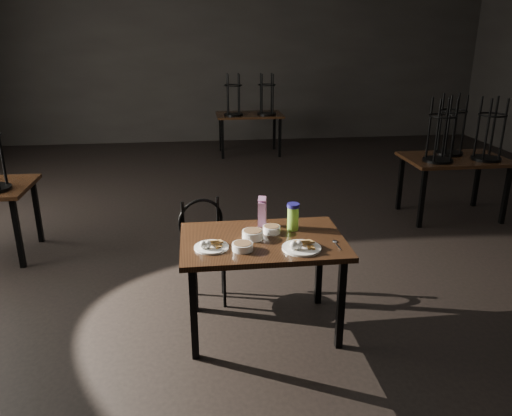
{
  "coord_description": "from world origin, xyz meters",
  "views": [
    {
      "loc": [
        -0.96,
        -4.42,
        2.19
      ],
      "look_at": [
        -0.5,
        -0.69,
        0.85
      ],
      "focal_mm": 35.0,
      "sensor_mm": 36.0,
      "label": 1
    }
  ],
  "objects": [
    {
      "name": "water_bottle",
      "position": [
        -0.25,
        -0.93,
        0.86
      ],
      "size": [
        0.11,
        0.11,
        0.21
      ],
      "color": "#9FEC45",
      "rests_on": "main_table"
    },
    {
      "name": "bentwood_chair",
      "position": [
        -0.91,
        -0.56,
        0.52
      ],
      "size": [
        0.46,
        0.45,
        0.87
      ],
      "rotation": [
        0.0,
        0.0,
        0.33
      ],
      "color": "black",
      "rests_on": "ground"
    },
    {
      "name": "bg_table_far",
      "position": [
        0.04,
        4.69,
        0.75
      ],
      "size": [
        1.2,
        0.8,
        1.48
      ],
      "color": "black",
      "rests_on": "ground"
    },
    {
      "name": "room",
      "position": [
        -0.06,
        0.01,
        2.33
      ],
      "size": [
        12.0,
        12.04,
        3.22
      ],
      "color": "black",
      "rests_on": "ground"
    },
    {
      "name": "spoon",
      "position": [
        0.01,
        -1.22,
        0.75
      ],
      "size": [
        0.04,
        0.18,
        0.01
      ],
      "color": "silver",
      "rests_on": "main_table"
    },
    {
      "name": "plate_right",
      "position": [
        -0.26,
        -1.3,
        0.77
      ],
      "size": [
        0.28,
        0.28,
        0.09
      ],
      "color": "white",
      "rests_on": "main_table"
    },
    {
      "name": "bowl_far",
      "position": [
        -0.42,
        -0.97,
        0.78
      ],
      "size": [
        0.13,
        0.13,
        0.05
      ],
      "color": "white",
      "rests_on": "main_table"
    },
    {
      "name": "bg_table_right",
      "position": [
        2.14,
        1.08,
        0.78
      ],
      "size": [
        1.2,
        0.8,
        1.48
      ],
      "color": "black",
      "rests_on": "ground"
    },
    {
      "name": "main_table",
      "position": [
        -0.5,
        -1.09,
        0.67
      ],
      "size": [
        1.2,
        0.8,
        0.75
      ],
      "color": "black",
      "rests_on": "ground"
    },
    {
      "name": "juice_carton",
      "position": [
        -0.47,
        -0.82,
        0.86
      ],
      "size": [
        0.07,
        0.07,
        0.24
      ],
      "color": "#941B7E",
      "rests_on": "main_table"
    },
    {
      "name": "bowl_near",
      "position": [
        -0.57,
        -1.07,
        0.78
      ],
      "size": [
        0.16,
        0.16,
        0.06
      ],
      "color": "white",
      "rests_on": "main_table"
    },
    {
      "name": "plate_left",
      "position": [
        -0.88,
        -1.21,
        0.77
      ],
      "size": [
        0.24,
        0.24,
        0.08
      ],
      "color": "white",
      "rests_on": "main_table"
    },
    {
      "name": "bowl_big",
      "position": [
        -0.67,
        -1.26,
        0.78
      ],
      "size": [
        0.15,
        0.15,
        0.05
      ],
      "color": "white",
      "rests_on": "main_table"
    }
  ]
}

